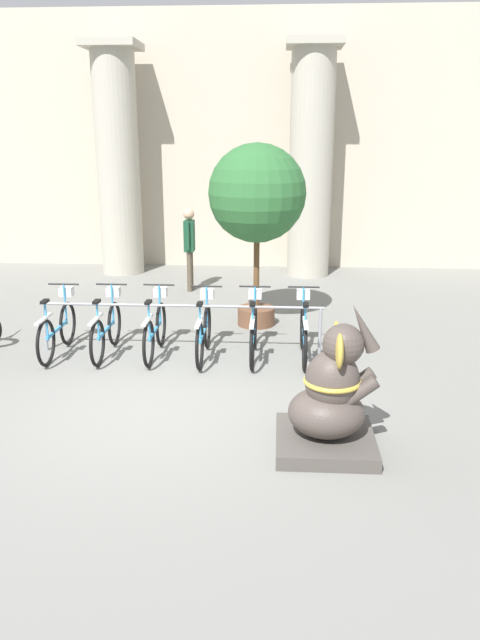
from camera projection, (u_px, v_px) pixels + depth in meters
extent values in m
plane|color=slate|center=(153.00, 406.00, 7.69)|extent=(60.00, 60.00, 0.00)
cube|color=#BCB29E|center=(218.00, 143.00, 15.04)|extent=(20.00, 0.20, 6.00)
cylinder|color=#ADA899|center=(118.00, 166.00, 14.36)|extent=(0.98, 0.98, 5.00)
cube|color=#ADA899|center=(111.00, 45.00, 13.62)|extent=(1.22, 1.22, 0.16)
cylinder|color=#ADA899|center=(311.00, 166.00, 14.10)|extent=(0.98, 0.98, 5.00)
cube|color=#ADA899|center=(315.00, 43.00, 13.35)|extent=(1.22, 1.22, 0.16)
cylinder|color=gray|center=(45.00, 327.00, 9.56)|extent=(0.05, 0.05, 0.75)
cylinder|color=gray|center=(320.00, 332.00, 9.31)|extent=(0.05, 0.05, 0.75)
cylinder|color=gray|center=(180.00, 306.00, 9.33)|extent=(4.30, 0.04, 0.04)
torus|color=black|center=(68.00, 323.00, 9.86)|extent=(0.05, 0.69, 0.69)
torus|color=black|center=(46.00, 343.00, 8.94)|extent=(0.05, 0.69, 0.69)
cube|color=#338CC6|center=(57.00, 329.00, 9.38)|extent=(0.04, 0.86, 0.04)
cube|color=silver|center=(44.00, 319.00, 8.83)|extent=(0.06, 0.57, 0.03)
cylinder|color=#338CC6|center=(47.00, 322.00, 8.95)|extent=(0.03, 0.03, 0.57)
cube|color=black|center=(45.00, 301.00, 8.86)|extent=(0.08, 0.18, 0.04)
cylinder|color=#338CC6|center=(65.00, 304.00, 9.72)|extent=(0.03, 0.03, 0.65)
cylinder|color=black|center=(64.00, 284.00, 9.63)|extent=(0.48, 0.03, 0.03)
cube|color=silver|center=(66.00, 291.00, 9.77)|extent=(0.20, 0.16, 0.14)
torus|color=black|center=(114.00, 323.00, 9.85)|extent=(0.05, 0.69, 0.69)
torus|color=black|center=(97.00, 343.00, 8.93)|extent=(0.05, 0.69, 0.69)
cube|color=#338CC6|center=(106.00, 330.00, 9.37)|extent=(0.04, 0.86, 0.04)
cube|color=silver|center=(96.00, 319.00, 8.82)|extent=(0.06, 0.57, 0.03)
cylinder|color=#338CC6|center=(98.00, 322.00, 8.94)|extent=(0.03, 0.03, 0.57)
cube|color=black|center=(97.00, 302.00, 8.85)|extent=(0.08, 0.18, 0.04)
cylinder|color=#338CC6|center=(113.00, 304.00, 9.71)|extent=(0.03, 0.03, 0.65)
cylinder|color=black|center=(111.00, 284.00, 9.62)|extent=(0.48, 0.03, 0.03)
cube|color=silver|center=(114.00, 292.00, 9.76)|extent=(0.20, 0.16, 0.14)
torus|color=black|center=(161.00, 324.00, 9.82)|extent=(0.05, 0.69, 0.69)
torus|color=black|center=(149.00, 344.00, 8.90)|extent=(0.05, 0.69, 0.69)
cube|color=#338CC6|center=(155.00, 330.00, 9.34)|extent=(0.04, 0.86, 0.04)
cube|color=silver|center=(148.00, 320.00, 8.79)|extent=(0.06, 0.57, 0.03)
cylinder|color=#338CC6|center=(149.00, 323.00, 8.91)|extent=(0.03, 0.03, 0.57)
cube|color=black|center=(148.00, 302.00, 8.82)|extent=(0.08, 0.18, 0.04)
cylinder|color=#338CC6|center=(160.00, 305.00, 9.68)|extent=(0.03, 0.03, 0.65)
cylinder|color=black|center=(159.00, 285.00, 9.59)|extent=(0.48, 0.03, 0.03)
cube|color=silver|center=(160.00, 292.00, 9.73)|extent=(0.20, 0.16, 0.14)
torus|color=black|center=(207.00, 326.00, 9.72)|extent=(0.05, 0.69, 0.69)
torus|color=black|center=(200.00, 346.00, 8.80)|extent=(0.05, 0.69, 0.69)
cube|color=#338CC6|center=(204.00, 332.00, 9.25)|extent=(0.04, 0.86, 0.04)
cube|color=silver|center=(199.00, 322.00, 8.70)|extent=(0.06, 0.57, 0.03)
cylinder|color=#338CC6|center=(200.00, 325.00, 8.81)|extent=(0.03, 0.03, 0.57)
cube|color=black|center=(200.00, 304.00, 8.73)|extent=(0.08, 0.18, 0.04)
cylinder|color=#338CC6|center=(207.00, 307.00, 9.59)|extent=(0.03, 0.03, 0.65)
cylinder|color=black|center=(206.00, 286.00, 9.49)|extent=(0.48, 0.03, 0.03)
cube|color=silver|center=(207.00, 294.00, 9.63)|extent=(0.20, 0.16, 0.14)
torus|color=black|center=(255.00, 326.00, 9.71)|extent=(0.05, 0.69, 0.69)
torus|color=black|center=(252.00, 346.00, 8.79)|extent=(0.05, 0.69, 0.69)
cube|color=#338CC6|center=(253.00, 333.00, 9.23)|extent=(0.04, 0.86, 0.04)
cube|color=silver|center=(252.00, 322.00, 8.68)|extent=(0.06, 0.57, 0.03)
cylinder|color=#338CC6|center=(252.00, 325.00, 8.80)|extent=(0.03, 0.03, 0.57)
cube|color=black|center=(253.00, 304.00, 8.71)|extent=(0.08, 0.18, 0.04)
cylinder|color=#338CC6|center=(255.00, 307.00, 9.57)|extent=(0.03, 0.03, 0.65)
cylinder|color=black|center=(255.00, 287.00, 9.48)|extent=(0.48, 0.03, 0.03)
cube|color=silver|center=(255.00, 294.00, 9.62)|extent=(0.20, 0.16, 0.14)
torus|color=black|center=(302.00, 327.00, 9.68)|extent=(0.05, 0.69, 0.69)
torus|color=black|center=(305.00, 347.00, 8.76)|extent=(0.05, 0.69, 0.69)
cube|color=#338CC6|center=(304.00, 333.00, 9.20)|extent=(0.04, 0.86, 0.04)
cube|color=silver|center=(305.00, 323.00, 8.65)|extent=(0.06, 0.57, 0.03)
cylinder|color=#338CC6|center=(305.00, 326.00, 8.77)|extent=(0.03, 0.03, 0.57)
cube|color=black|center=(306.00, 305.00, 8.68)|extent=(0.08, 0.18, 0.04)
cylinder|color=#338CC6|center=(303.00, 308.00, 9.54)|extent=(0.03, 0.03, 0.65)
cylinder|color=black|center=(304.00, 287.00, 9.45)|extent=(0.48, 0.03, 0.03)
cube|color=silver|center=(303.00, 294.00, 9.59)|extent=(0.20, 0.16, 0.14)
cube|color=#4C4742|center=(325.00, 441.00, 6.65)|extent=(1.05, 1.05, 0.15)
ellipsoid|color=#4C423D|center=(326.00, 412.00, 6.56)|extent=(0.81, 0.71, 0.52)
ellipsoid|color=#4C423D|center=(332.00, 381.00, 6.45)|extent=(0.57, 0.52, 0.67)
sphere|color=#4C423D|center=(343.00, 344.00, 6.33)|extent=(0.43, 0.43, 0.43)
ellipsoid|color=gold|center=(336.00, 338.00, 6.54)|extent=(0.08, 0.30, 0.36)
ellipsoid|color=gold|center=(340.00, 351.00, 6.13)|extent=(0.08, 0.30, 0.36)
cone|color=#4C423D|center=(363.00, 328.00, 6.27)|extent=(0.36, 0.15, 0.54)
cylinder|color=#4C423D|center=(356.00, 384.00, 6.57)|extent=(0.42, 0.14, 0.38)
cylinder|color=#4C423D|center=(359.00, 393.00, 6.34)|extent=(0.42, 0.14, 0.38)
torus|color=gold|center=(332.00, 381.00, 6.45)|extent=(0.60, 0.60, 0.05)
cylinder|color=brown|center=(191.00, 270.00, 13.29)|extent=(0.11, 0.11, 0.85)
cylinder|color=brown|center=(190.00, 272.00, 13.12)|extent=(0.11, 0.11, 0.85)
cube|color=#19472D|center=(189.00, 236.00, 12.99)|extent=(0.20, 0.32, 0.64)
sphere|color=tan|center=(189.00, 214.00, 12.86)|extent=(0.23, 0.23, 0.23)
cylinder|color=#19472D|center=(191.00, 233.00, 13.17)|extent=(0.07, 0.07, 0.57)
cylinder|color=#19472D|center=(188.00, 236.00, 12.79)|extent=(0.07, 0.07, 0.57)
cylinder|color=brown|center=(256.00, 316.00, 10.92)|extent=(0.65, 0.65, 0.31)
cylinder|color=brown|center=(256.00, 271.00, 10.68)|extent=(0.10, 0.10, 1.31)
sphere|color=#2D6633|center=(257.00, 193.00, 10.30)|extent=(1.63, 1.63, 1.63)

